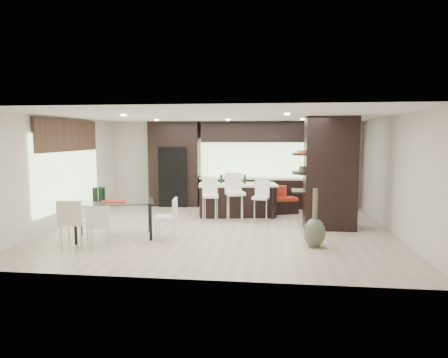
# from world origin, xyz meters

# --- Properties ---
(ground) EXTENTS (8.00, 8.00, 0.00)m
(ground) POSITION_xyz_m (0.00, 0.00, 0.00)
(ground) COLOR #BFA792
(ground) RESTS_ON ground
(back_wall) EXTENTS (8.00, 0.02, 2.70)m
(back_wall) POSITION_xyz_m (0.00, 3.50, 1.35)
(back_wall) COLOR silver
(back_wall) RESTS_ON ground
(left_wall) EXTENTS (0.02, 7.00, 2.70)m
(left_wall) POSITION_xyz_m (-4.00, 0.00, 1.35)
(left_wall) COLOR silver
(left_wall) RESTS_ON ground
(right_wall) EXTENTS (0.02, 7.00, 2.70)m
(right_wall) POSITION_xyz_m (4.00, 0.00, 1.35)
(right_wall) COLOR silver
(right_wall) RESTS_ON ground
(ceiling) EXTENTS (8.00, 7.00, 0.02)m
(ceiling) POSITION_xyz_m (0.00, 0.00, 2.70)
(ceiling) COLOR white
(ceiling) RESTS_ON ground
(window_left) EXTENTS (0.04, 3.20, 1.90)m
(window_left) POSITION_xyz_m (-3.96, 0.20, 1.35)
(window_left) COLOR #B2D199
(window_left) RESTS_ON left_wall
(window_back) EXTENTS (3.40, 0.04, 1.20)m
(window_back) POSITION_xyz_m (0.60, 3.46, 1.55)
(window_back) COLOR #B2D199
(window_back) RESTS_ON back_wall
(stone_accent) EXTENTS (0.08, 3.00, 0.80)m
(stone_accent) POSITION_xyz_m (-3.93, 0.20, 2.25)
(stone_accent) COLOR brown
(stone_accent) RESTS_ON left_wall
(ceiling_spots) EXTENTS (4.00, 3.00, 0.02)m
(ceiling_spots) POSITION_xyz_m (0.00, 0.25, 2.68)
(ceiling_spots) COLOR white
(ceiling_spots) RESTS_ON ceiling
(back_cabinetry) EXTENTS (6.80, 0.68, 2.70)m
(back_cabinetry) POSITION_xyz_m (0.50, 3.17, 1.35)
(back_cabinetry) COLOR black
(back_cabinetry) RESTS_ON ground
(refrigerator) EXTENTS (0.90, 0.68, 1.90)m
(refrigerator) POSITION_xyz_m (-1.90, 3.12, 0.95)
(refrigerator) COLOR black
(refrigerator) RESTS_ON ground
(partition_column) EXTENTS (1.20, 0.80, 2.70)m
(partition_column) POSITION_xyz_m (2.60, 0.40, 1.35)
(partition_column) COLOR black
(partition_column) RESTS_ON ground
(kitchen_island) EXTENTS (2.28, 1.26, 0.90)m
(kitchen_island) POSITION_xyz_m (0.26, 1.68, 0.45)
(kitchen_island) COLOR black
(kitchen_island) RESTS_ON ground
(stool_left) EXTENTS (0.48, 0.48, 0.91)m
(stool_left) POSITION_xyz_m (-0.40, 0.91, 0.46)
(stool_left) COLOR white
(stool_left) RESTS_ON ground
(stool_mid) EXTENTS (0.58, 0.58, 1.03)m
(stool_mid) POSITION_xyz_m (0.26, 0.89, 0.51)
(stool_mid) COLOR white
(stool_mid) RESTS_ON ground
(stool_right) EXTENTS (0.46, 0.46, 0.88)m
(stool_right) POSITION_xyz_m (0.93, 0.92, 0.44)
(stool_right) COLOR white
(stool_right) RESTS_ON ground
(bench) EXTENTS (1.31, 0.84, 0.47)m
(bench) POSITION_xyz_m (1.34, 2.11, 0.24)
(bench) COLOR black
(bench) RESTS_ON ground
(floor_vase) EXTENTS (0.56, 0.56, 1.19)m
(floor_vase) POSITION_xyz_m (2.07, -1.39, 0.60)
(floor_vase) COLOR #4C523B
(floor_vase) RESTS_ON ground
(dining_table) EXTENTS (1.90, 1.44, 0.81)m
(dining_table) POSITION_xyz_m (-2.21, -1.14, 0.41)
(dining_table) COLOR white
(dining_table) RESTS_ON ground
(chair_near) EXTENTS (0.55, 0.55, 0.80)m
(chair_near) POSITION_xyz_m (-2.21, -1.91, 0.40)
(chair_near) COLOR white
(chair_near) RESTS_ON ground
(chair_far) EXTENTS (0.54, 0.54, 0.90)m
(chair_far) POSITION_xyz_m (-2.74, -1.94, 0.45)
(chair_far) COLOR white
(chair_far) RESTS_ON ground
(chair_end) EXTENTS (0.49, 0.49, 0.83)m
(chair_end) POSITION_xyz_m (-1.07, -1.14, 0.41)
(chair_end) COLOR white
(chair_end) RESTS_ON ground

